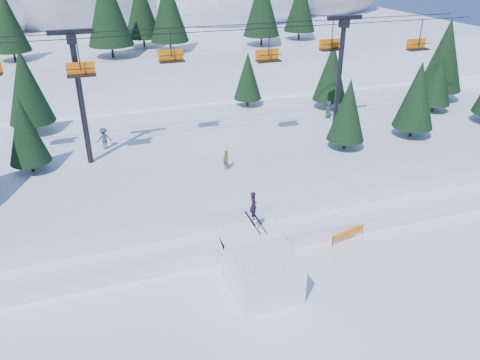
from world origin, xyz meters
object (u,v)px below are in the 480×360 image
object	(u,v)px
jump_kicker	(260,266)
chairlift	(221,66)
banner_far	(347,217)
banner_near	(348,234)

from	to	relation	value
jump_kicker	chairlift	xyz separation A→B (m)	(2.55, 15.74, 7.97)
chairlift	banner_far	size ratio (longest dim) A/B	16.99
banner_near	jump_kicker	bearing A→B (deg)	-162.15
jump_kicker	banner_near	size ratio (longest dim) A/B	1.97
banner_near	chairlift	bearing A→B (deg)	109.73
banner_far	jump_kicker	bearing A→B (deg)	-152.74
chairlift	banner_near	world-z (taller)	chairlift
jump_kicker	banner_far	distance (m)	9.51
banner_near	banner_far	size ratio (longest dim) A/B	1.03
jump_kicker	banner_far	xyz separation A→B (m)	(8.42, 4.34, -0.81)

